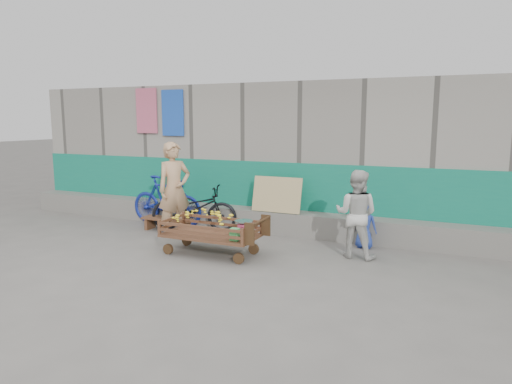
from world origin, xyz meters
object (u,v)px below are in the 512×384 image
at_px(vendor_man, 174,189).
at_px(bicycle_blue, 166,201).
at_px(bench, 167,221).
at_px(child, 365,225).
at_px(woman, 356,214).
at_px(banana_cart, 209,225).
at_px(bicycle_dark, 194,208).

relative_size(vendor_man, bicycle_blue, 1.04).
xyz_separation_m(bench, child, (3.93, 0.35, 0.22)).
xyz_separation_m(bench, woman, (3.89, -0.25, 0.53)).
bearing_deg(woman, banana_cart, 23.85).
distance_m(woman, bicycle_dark, 3.46).
bearing_deg(child, vendor_man, 15.48).
bearing_deg(bicycle_blue, child, -89.36).
bearing_deg(vendor_man, bicycle_dark, 19.62).
bearing_deg(bicycle_dark, vendor_man, 152.39).
xyz_separation_m(banana_cart, bicycle_blue, (-1.92, 1.54, 0.03)).
relative_size(child, bicycle_dark, 0.47).
bearing_deg(bicycle_blue, bench, -142.35).
distance_m(woman, bicycle_blue, 4.28).
bearing_deg(woman, bicycle_dark, -4.57).
distance_m(bench, bicycle_dark, 0.61).
xyz_separation_m(banana_cart, bench, (-1.59, 1.08, -0.31)).
height_order(banana_cart, vendor_man, vendor_man).
bearing_deg(bicycle_blue, banana_cart, -126.57).
relative_size(banana_cart, bench, 1.61).
height_order(banana_cart, bicycle_dark, bicycle_dark).
height_order(bicycle_dark, bicycle_blue, bicycle_blue).
bearing_deg(vendor_man, child, -49.53).
bearing_deg(banana_cart, woman, 19.88).
bearing_deg(bicycle_blue, woman, -97.43).
bearing_deg(vendor_man, woman, -59.09).
xyz_separation_m(child, bicycle_blue, (-4.26, 0.11, 0.11)).
distance_m(banana_cart, vendor_man, 1.52).
bearing_deg(child, banana_cart, 37.10).
bearing_deg(banana_cart, vendor_man, 146.35).
relative_size(woman, bicycle_dark, 0.82).
distance_m(banana_cart, bench, 1.95).
bearing_deg(child, bicycle_dark, 7.08).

